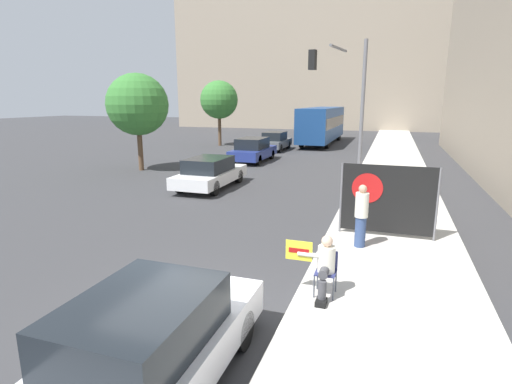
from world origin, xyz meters
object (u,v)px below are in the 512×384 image
Objects in this scene: seated_protester at (324,264)px; car_on_road_distant at (275,141)px; street_tree_midblock at (219,100)px; street_tree_near_curb at (137,105)px; jogger_on_sidewalk at (361,216)px; traffic_light_pole at (344,92)px; protest_banner at (387,199)px; car_on_road_midblock at (253,150)px; parked_car_curbside at (148,345)px; car_on_road_nearest at (210,173)px; city_bus_on_road at (322,123)px.

seated_protester is 0.29× the size of car_on_road_distant.
street_tree_near_curb is at bearing -86.01° from street_tree_midblock.
jogger_on_sidewalk reaches higher than car_on_road_distant.
street_tree_near_curb is at bearing 173.26° from traffic_light_pole.
jogger_on_sidewalk is 0.64× the size of protest_banner.
traffic_light_pole is at bearing -45.53° from car_on_road_midblock.
street_tree_midblock is at bearing 112.02° from parked_car_curbside.
car_on_road_distant is (-8.82, 19.45, -0.49)m from protest_banner.
parked_car_curbside is at bearing -68.39° from car_on_road_nearest.
traffic_light_pole is 14.94m from car_on_road_distant.
protest_banner is 0.57× the size of car_on_road_midblock.
car_on_road_nearest is at bearing 147.48° from protest_banner.
car_on_road_midblock is 0.39× the size of city_bus_on_road.
car_on_road_nearest is 7.15m from street_tree_near_curb.
protest_banner is 0.42× the size of traffic_light_pole.
traffic_light_pole reaches higher than street_tree_midblock.
seated_protester is 18.79m from car_on_road_midblock.
seated_protester is 0.20× the size of traffic_light_pole.
protest_banner is 0.62× the size of car_on_road_distant.
jogger_on_sidewalk is at bearing -58.20° from street_tree_midblock.
jogger_on_sidewalk is 22.12m from car_on_road_distant.
street_tree_near_curb is (-12.41, 12.05, 2.86)m from seated_protester.
car_on_road_nearest is at bearing -163.31° from traffic_light_pole.
street_tree_midblock is at bearing 109.73° from seated_protester.
street_tree_midblock is (-8.26, -4.47, 2.07)m from city_bus_on_road.
car_on_road_nearest is at bearing -94.36° from city_bus_on_road.
car_on_road_distant is 6.84m from city_bus_on_road.
car_on_road_nearest is at bearing -85.62° from car_on_road_distant.
car_on_road_nearest is 14.58m from car_on_road_distant.
city_bus_on_road is at bearing 67.47° from street_tree_near_curb.
protest_banner is 7.89m from parked_car_curbside.
seated_protester is at bearing -71.75° from car_on_road_distant.
traffic_light_pole is at bearing 107.42° from protest_banner.
protest_banner is at bearing -88.26° from jogger_on_sidewalk.
jogger_on_sidewalk is 0.27× the size of traffic_light_pole.
seated_protester is 0.29× the size of parked_car_curbside.
jogger_on_sidewalk is (0.46, 3.02, 0.18)m from seated_protester.
car_on_road_midblock is at bearing 105.41° from parked_car_curbside.
car_on_road_midblock is at bearing 95.50° from car_on_road_nearest.
protest_banner is 15.67m from car_on_road_midblock.
seated_protester is 24.80m from car_on_road_distant.
parked_car_curbside is (-1.80, -3.24, -0.08)m from seated_protester.
jogger_on_sidewalk is 0.30× the size of street_tree_midblock.
parked_car_curbside is (-2.85, -7.34, -0.49)m from protest_banner.
car_on_road_nearest is 0.39× the size of city_bus_on_road.
traffic_light_pole is 1.35× the size of car_on_road_midblock.
city_bus_on_road reaches higher than jogger_on_sidewalk.
car_on_road_midblock reaches higher than car_on_road_distant.
traffic_light_pole is at bearing -49.78° from street_tree_midblock.
street_tree_near_curb is 13.25m from street_tree_midblock.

